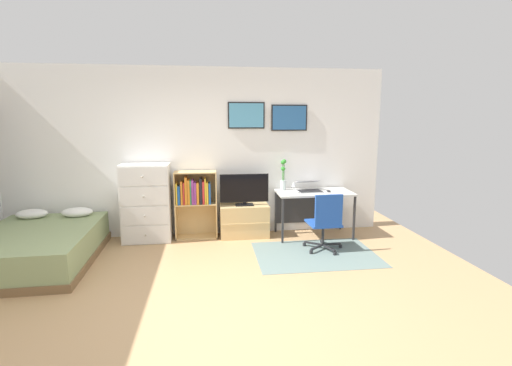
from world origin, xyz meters
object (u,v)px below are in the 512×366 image
object	(u,v)px
bed	(37,247)
tv_stand	(244,221)
bamboo_vase	(283,176)
bookshelf	(195,198)
dresser	(147,203)
office_chair	(326,221)
laptop	(308,187)
television	(244,190)
wine_glass	(294,185)
desk	(313,198)
computer_mouse	(329,191)

from	to	relation	value
bed	tv_stand	world-z (taller)	bed
bed	bamboo_vase	distance (m)	3.66
bed	bookshelf	world-z (taller)	bookshelf
dresser	office_chair	world-z (taller)	dresser
laptop	tv_stand	bearing A→B (deg)	172.94
television	wine_glass	world-z (taller)	television
desk	wine_glass	size ratio (longest dim) A/B	6.68
bed	television	xyz separation A→B (m)	(2.83, 0.75, 0.55)
bamboo_vase	wine_glass	xyz separation A→B (m)	(0.11, -0.28, -0.10)
bamboo_vase	bed	bearing A→B (deg)	-166.34
desk	bookshelf	bearing A→B (deg)	177.51
laptop	wine_glass	distance (m)	0.33
bed	computer_mouse	xyz separation A→B (m)	(4.17, 0.59, 0.53)
television	office_chair	xyz separation A→B (m)	(1.09, -0.82, -0.32)
television	desk	bearing A→B (deg)	-0.93
dresser	laptop	size ratio (longest dim) A/B	2.68
dresser	desk	world-z (taller)	dresser
office_chair	computer_mouse	world-z (taller)	office_chair
bookshelf	office_chair	xyz separation A→B (m)	(1.87, -0.88, -0.20)
dresser	laptop	world-z (taller)	dresser
office_chair	computer_mouse	distance (m)	0.76
television	laptop	size ratio (longest dim) A/B	1.72
bookshelf	tv_stand	size ratio (longest dim) A/B	1.38
bookshelf	bamboo_vase	size ratio (longest dim) A/B	2.13
tv_stand	television	bearing A→B (deg)	-90.00
bed	bamboo_vase	bearing A→B (deg)	12.03
dresser	wine_glass	size ratio (longest dim) A/B	6.74
dresser	desk	xyz separation A→B (m)	(2.65, -0.03, 0.00)
dresser	bamboo_vase	size ratio (longest dim) A/B	2.40
dresser	wine_glass	distance (m)	2.31
bookshelf	computer_mouse	xyz separation A→B (m)	(2.13, -0.22, 0.10)
dresser	bamboo_vase	world-z (taller)	bamboo_vase
dresser	bookshelf	size ratio (longest dim) A/B	1.13
bamboo_vase	wine_glass	size ratio (longest dim) A/B	2.81
dresser	desk	size ratio (longest dim) A/B	1.01
desk	wine_glass	xyz separation A→B (m)	(-0.36, -0.16, 0.26)
computer_mouse	desk	bearing A→B (deg)	147.23
bookshelf	bamboo_vase	world-z (taller)	bamboo_vase
dresser	bookshelf	distance (m)	0.74
dresser	wine_glass	bearing A→B (deg)	-4.73
office_chair	dresser	bearing A→B (deg)	160.25
dresser	bookshelf	xyz separation A→B (m)	(0.74, 0.06, 0.05)
bed	office_chair	bearing A→B (deg)	-2.62
tv_stand	computer_mouse	distance (m)	1.44
bed	wine_glass	size ratio (longest dim) A/B	11.01
office_chair	wine_glass	bearing A→B (deg)	114.73
bookshelf	office_chair	distance (m)	2.08
laptop	computer_mouse	size ratio (longest dim) A/B	4.34
television	bed	bearing A→B (deg)	-165.21
television	wine_glass	bearing A→B (deg)	-13.43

